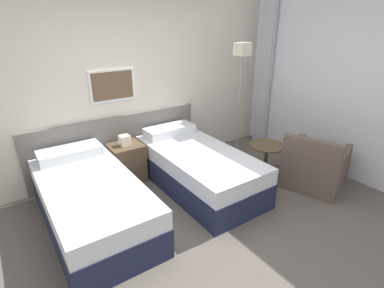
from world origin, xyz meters
TOP-DOWN VIEW (x-y plane):
  - ground_plane at (0.00, 0.00)m, footprint 16.00×16.00m
  - wall_headboard at (-0.01, 1.99)m, footprint 10.00×0.10m
  - wall_window at (2.58, -0.16)m, footprint 0.21×4.47m
  - bed_near_door at (-0.95, 0.95)m, footprint 0.96×1.97m
  - bed_near_window at (0.53, 0.95)m, footprint 0.96×1.97m
  - nightstand at (-0.21, 1.67)m, footprint 0.45×0.42m
  - floor_lamp at (1.71, 1.43)m, footprint 0.24×0.24m
  - side_table at (1.53, 0.60)m, footprint 0.52×0.52m
  - armchair at (1.92, 0.05)m, footprint 1.02×0.97m

SIDE VIEW (x-z plane):
  - ground_plane at x=0.00m, z-range 0.00..0.00m
  - armchair at x=1.92m, z-range -0.14..0.66m
  - bed_near_door at x=-0.95m, z-range -0.06..0.63m
  - bed_near_window at x=0.53m, z-range -0.06..0.63m
  - nightstand at x=-0.21m, z-range -0.06..0.64m
  - side_table at x=1.53m, z-range 0.11..0.62m
  - wall_headboard at x=-0.01m, z-range -0.05..2.65m
  - wall_window at x=2.58m, z-range -0.01..2.69m
  - floor_lamp at x=1.71m, z-range 0.57..2.44m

